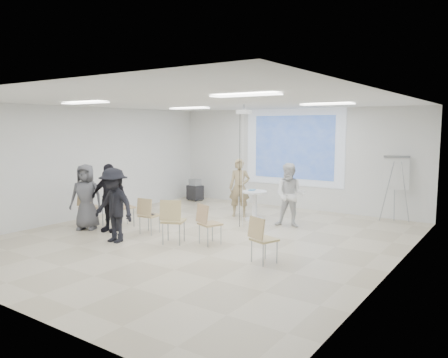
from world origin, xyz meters
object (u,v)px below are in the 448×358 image
Objects in this scene: audience_left at (109,193)px; av_cart at (195,191)px; chair_right_far at (261,236)px; audience_mid at (114,200)px; laptop at (150,214)px; chair_left_inner at (148,213)px; flipchart_easel at (396,173)px; player_left at (240,184)px; chair_far_left at (89,204)px; chair_right_inner at (207,221)px; audience_outer at (86,193)px; player_right at (290,192)px; chair_center at (172,218)px; chair_left_mid at (120,204)px; pedestal_table at (255,204)px.

av_cart is (-1.07, 4.58, -0.60)m from audience_left.
audience_mid is at bearing -151.19° from chair_right_far.
audience_left is at bearing 16.70° from laptop.
av_cart is (-1.99, 4.27, -0.17)m from chair_left_inner.
chair_left_inner is 0.49× the size of flipchart_easel.
player_left is 0.98× the size of audience_left.
chair_far_left is 1.71m from chair_left_inner.
chair_right_inner is at bearing -7.04° from audience_left.
chair_right_far is 7.03m from av_cart.
chair_right_inner is at bearing 26.49° from audience_mid.
laptop is at bearing -128.64° from player_left.
player_left is 4.09m from flipchart_easel.
audience_outer is (-3.24, -0.53, 0.37)m from chair_right_inner.
chair_right_far is 1.21× the size of av_cart.
audience_outer is 7.81m from flipchart_easel.
player_right reaches higher than av_cart.
chair_center is 1.11× the size of chair_right_far.
chair_left_mid is 0.55× the size of audience_outer.
chair_far_left reaches higher than pedestal_table.
chair_right_inner is 1.22× the size of av_cart.
chair_center is at bearing -108.29° from player_left.
player_left is 1.05× the size of flipchart_easel.
audience_mid reaches higher than chair_center.
av_cart is (-3.67, 4.23, -0.19)m from chair_right_inner.
flipchart_easel is at bearing 80.14° from chair_right_inner.
chair_left_mid is 1.47m from audience_mid.
chair_center is 2.64m from audience_outer.
flipchart_easel is at bearing 29.66° from player_right.
chair_right_inner is (2.74, -0.09, -0.06)m from chair_left_mid.
chair_left_inner is 1.19× the size of av_cart.
audience_mid is (-0.09, -0.91, 0.41)m from chair_left_inner.
chair_right_far is (4.92, -0.10, -0.06)m from chair_far_left.
audience_mid is at bearing -141.55° from player_right.
player_right is 2.62m from chair_right_inner.
player_left is at bearing 72.37° from chair_center.
audience_mid is (-1.77, -0.96, 0.39)m from chair_right_inner.
audience_outer is at bearing -159.23° from flipchart_easel.
chair_center is at bearing -24.76° from chair_left_inner.
pedestal_table is 0.46× the size of audience_outer.
chair_center is 0.53× the size of audience_mid.
player_right is 4.24m from audience_mid.
player_left is at bearing 130.35° from chair_right_inner.
audience_left is at bearing 154.54° from chair_center.
pedestal_table is at bearing -123.58° from laptop.
chair_left_mid is 1.37× the size of av_cart.
chair_left_mid is (-1.72, -2.76, -0.33)m from player_left.
flipchart_easel is at bearing -141.11° from laptop.
player_right is 3.18m from chair_center.
audience_mid reaches higher than audience_outer.
audience_left reaches higher than chair_right_inner.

